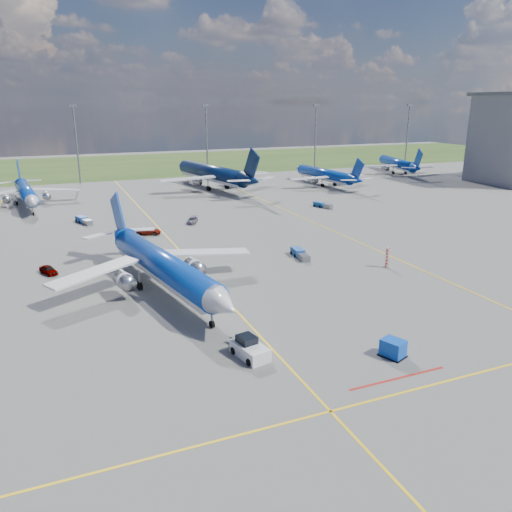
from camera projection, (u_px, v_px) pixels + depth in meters
name	position (u px, v px, depth m)	size (l,w,h in m)	color
ground	(241.00, 315.00, 56.85)	(400.00, 400.00, 0.00)	#595956
grass_strip	(101.00, 166.00, 189.33)	(400.00, 80.00, 0.01)	#2D4719
taxiway_lines	(182.00, 251.00, 81.38)	(60.25, 160.00, 0.02)	yellow
floodlight_masts	(145.00, 138.00, 153.94)	(202.20, 0.50, 22.70)	slate
warning_post	(387.00, 258.00, 72.95)	(0.50, 0.50, 3.00)	red
bg_jet_nnw	(28.00, 206.00, 116.76)	(26.54, 34.83, 9.12)	#0B389E
bg_jet_n	(213.00, 188.00, 140.98)	(35.66, 46.80, 12.26)	#071A41
bg_jet_ne	(324.00, 185.00, 145.92)	(26.50, 34.78, 9.11)	#0B389E
bg_jet_ene	(397.00, 173.00, 170.92)	(27.21, 35.72, 9.35)	#0B389E
main_airliner	(164.00, 291.00, 64.05)	(29.45, 38.65, 10.12)	#0B389E
pushback_tug	(249.00, 349.00, 47.48)	(2.93, 5.85, 1.94)	silver
uld_container	(393.00, 348.00, 47.50)	(1.67, 2.09, 1.67)	#0D45BB
service_car_a	(48.00, 270.00, 70.36)	(1.44, 3.57, 1.22)	#999999
service_car_b	(148.00, 231.00, 91.40)	(2.08, 4.51, 1.25)	#999999
service_car_c	(192.00, 220.00, 100.05)	(1.68, 4.14, 1.20)	#999999
baggage_tug_w	(300.00, 254.00, 77.95)	(1.96, 5.35, 1.17)	#1C51A8
baggage_tug_c	(84.00, 220.00, 100.11)	(3.08, 5.54, 1.21)	#19449A
baggage_tug_e	(322.00, 205.00, 114.98)	(2.99, 5.12, 1.12)	#185293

